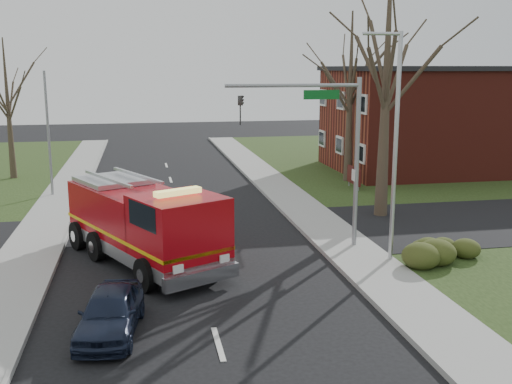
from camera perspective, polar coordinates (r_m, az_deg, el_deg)
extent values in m
plane|color=black|center=(21.84, -5.66, -7.42)|extent=(120.00, 120.00, 0.00)
cube|color=#9F9F99|center=(23.17, 9.88, -6.21)|extent=(2.40, 80.00, 0.15)
cube|color=#9F9F99|center=(22.18, -21.97, -7.74)|extent=(2.40, 80.00, 0.15)
cube|color=maroon|center=(43.97, 17.44, 6.46)|extent=(15.00, 10.00, 7.00)
cube|color=black|center=(43.81, 17.74, 11.15)|extent=(15.40, 10.40, 0.30)
cube|color=silver|center=(41.10, 7.97, 4.45)|extent=(0.12, 1.40, 1.20)
cube|color=#491211|center=(35.82, 9.32, 1.55)|extent=(0.12, 2.00, 1.00)
cylinder|color=gray|center=(35.17, 9.74, 0.60)|extent=(0.08, 0.08, 0.90)
cylinder|color=gray|center=(36.64, 8.86, 1.08)|extent=(0.08, 0.08, 0.90)
ellipsoid|color=#343D16|center=(23.29, 17.28, -5.18)|extent=(2.80, 2.00, 0.90)
cone|color=#392D22|center=(28.89, 12.25, 9.21)|extent=(0.64, 0.64, 12.00)
cone|color=#392D22|center=(37.84, 8.94, 8.74)|extent=(0.56, 0.56, 10.50)
cone|color=#392D22|center=(41.46, -22.52, 7.21)|extent=(0.44, 0.44, 9.00)
cylinder|color=gray|center=(23.87, 9.56, 2.55)|extent=(0.18, 0.18, 6.80)
cylinder|color=gray|center=(22.79, 3.60, 10.10)|extent=(5.20, 0.14, 0.14)
cube|color=#0C591E|center=(23.11, 6.26, 9.20)|extent=(1.40, 0.06, 0.35)
imported|color=black|center=(22.39, -1.44, 9.19)|extent=(0.22, 0.18, 1.10)
cylinder|color=#B7BABF|center=(22.18, 13.13, 3.80)|extent=(0.16, 0.16, 8.40)
cylinder|color=#B7BABF|center=(21.74, 11.90, 14.54)|extent=(1.40, 0.12, 0.12)
cylinder|color=gray|center=(35.11, -19.15, 5.14)|extent=(0.14, 0.14, 7.00)
cube|color=#9C070E|center=(23.64, -12.10, -2.12)|extent=(4.77, 5.96, 2.15)
cube|color=#9C070E|center=(20.24, -7.35, -3.84)|extent=(3.58, 3.58, 2.46)
cube|color=#B7BABF|center=(22.79, -10.67, -4.85)|extent=(5.97, 8.36, 0.46)
cube|color=#E5B20C|center=(22.64, -10.73, -3.48)|extent=(5.98, 8.36, 0.12)
cube|color=black|center=(19.11, -5.71, -2.35)|extent=(2.16, 1.15, 0.87)
cube|color=#E5D866|center=(19.92, -7.45, 0.00)|extent=(1.63, 1.05, 0.18)
cylinder|color=black|center=(19.91, -10.46, -7.77)|extent=(0.82, 1.17, 1.13)
cylinder|color=black|center=(21.17, -3.99, -6.41)|extent=(0.82, 1.17, 1.13)
cylinder|color=black|center=(25.05, -16.59, -4.00)|extent=(0.82, 1.17, 1.13)
cylinder|color=black|center=(26.06, -11.12, -3.11)|extent=(0.82, 1.17, 1.13)
imported|color=#161E32|center=(17.06, -13.71, -11.02)|extent=(2.03, 3.95, 1.29)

